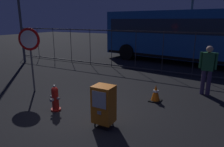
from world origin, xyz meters
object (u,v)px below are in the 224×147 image
object	(u,v)px
bus_far	(198,31)
pedestrian	(208,68)
bus_near	(194,34)
fire_hydrant	(55,99)
traffic_cone	(156,93)
newspaper_box_primary	(104,104)
stop_sign	(30,47)

from	to	relation	value
bus_far	pedestrian	bearing A→B (deg)	-75.77
pedestrian	bus_near	world-z (taller)	bus_near
fire_hydrant	traffic_cone	size ratio (longest dim) A/B	1.41
newspaper_box_primary	pedestrian	size ratio (longest dim) A/B	0.61
pedestrian	bus_far	distance (m)	9.62
stop_sign	pedestrian	size ratio (longest dim) A/B	1.34
newspaper_box_primary	stop_sign	size ratio (longest dim) A/B	0.46
fire_hydrant	pedestrian	distance (m)	4.99
fire_hydrant	bus_far	size ratio (longest dim) A/B	0.07
fire_hydrant	stop_sign	distance (m)	2.39
stop_sign	traffic_cone	bearing A→B (deg)	15.90
fire_hydrant	bus_near	xyz separation A→B (m)	(2.39, 8.67, 1.36)
newspaper_box_primary	fire_hydrant	bearing A→B (deg)	175.78
newspaper_box_primary	stop_sign	distance (m)	3.78
traffic_cone	bus_far	bearing A→B (deg)	90.89
bus_far	bus_near	bearing A→B (deg)	-80.79
newspaper_box_primary	bus_far	xyz separation A→B (m)	(0.44, 13.02, 1.14)
pedestrian	bus_near	size ratio (longest dim) A/B	0.16
newspaper_box_primary	pedestrian	world-z (taller)	pedestrian
pedestrian	bus_near	distance (m)	5.43
bus_near	bus_far	world-z (taller)	same
traffic_cone	bus_far	xyz separation A→B (m)	(-0.17, 10.87, 1.45)
fire_hydrant	stop_sign	bearing A→B (deg)	155.21
stop_sign	bus_far	size ratio (longest dim) A/B	0.21
pedestrian	traffic_cone	distance (m)	2.03
traffic_cone	newspaper_box_primary	bearing A→B (deg)	-105.89
pedestrian	stop_sign	bearing A→B (deg)	-154.70
stop_sign	bus_far	distance (m)	12.67
fire_hydrant	bus_near	distance (m)	9.09
bus_near	fire_hydrant	bearing A→B (deg)	-97.81
fire_hydrant	traffic_cone	world-z (taller)	fire_hydrant
fire_hydrant	pedestrian	bearing A→B (deg)	43.68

